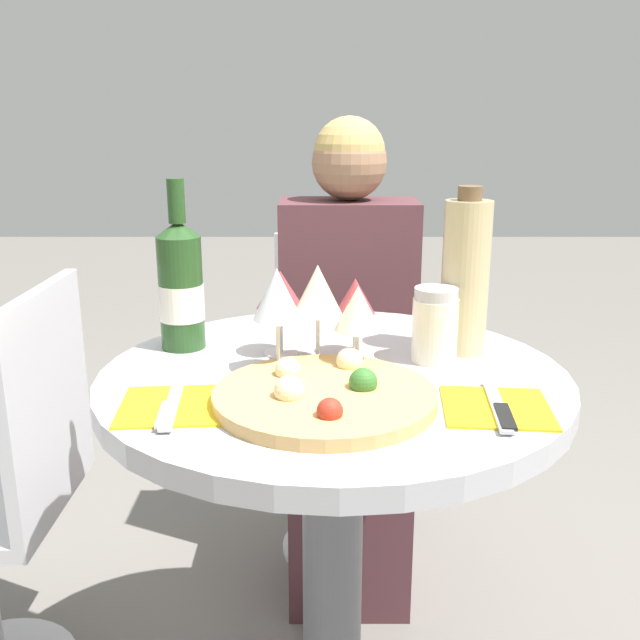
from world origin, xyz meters
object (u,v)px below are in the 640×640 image
Objects in this scene: dining_table at (333,497)px; chair_behind_diner at (346,399)px; seated_diner at (348,381)px; tall_carafe at (465,276)px; pizza_large at (324,394)px; wine_bottle at (181,286)px.

dining_table is 0.89× the size of chair_behind_diner.
chair_behind_diner is 0.17m from seated_diner.
chair_behind_diner is at bearing 106.69° from tall_carafe.
pizza_large is at bearing -135.62° from tall_carafe.
tall_carafe reaches higher than pizza_large.
tall_carafe is at bearing 111.15° from seated_diner.
seated_diner is at bearing 111.15° from tall_carafe.
seated_diner reaches higher than dining_table.
chair_behind_diner reaches higher than dining_table.
seated_diner is at bearing 85.19° from dining_table.
chair_behind_diner is (0.05, 0.71, -0.11)m from dining_table.
seated_diner is 4.02× the size of tall_carafe.
tall_carafe is at bearing 44.38° from pizza_large.
seated_diner is at bearing 54.68° from wine_bottle.
wine_bottle is (-0.32, -0.45, 0.35)m from seated_diner.
dining_table is 0.57m from seated_diner.
wine_bottle is at bearing 134.16° from pizza_large.
dining_table is 2.55× the size of wine_bottle.
wine_bottle reaches higher than tall_carafe.
chair_behind_diner is at bearing -90.00° from seated_diner.
wine_bottle is 0.50m from tall_carafe.
chair_behind_diner is 0.74× the size of seated_diner.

